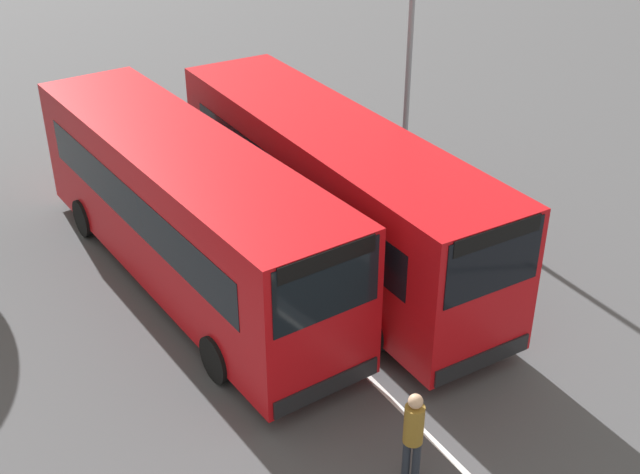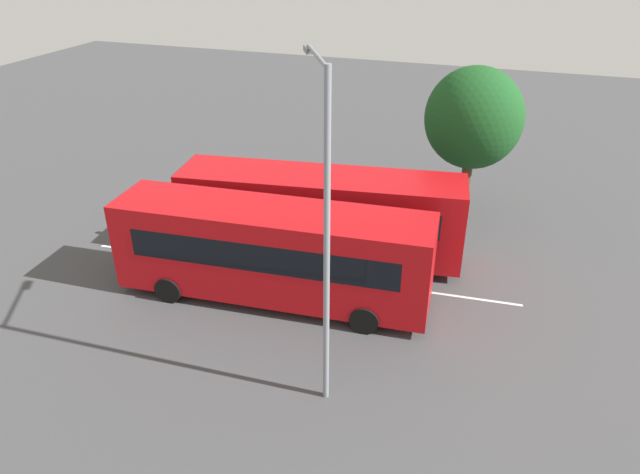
% 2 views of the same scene
% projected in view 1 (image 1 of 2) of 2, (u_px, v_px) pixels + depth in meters
% --- Properties ---
extents(ground_plane, '(76.13, 76.13, 0.00)m').
position_uv_depth(ground_plane, '(264.00, 273.00, 18.69)').
color(ground_plane, '#424244').
extents(bus_far_left, '(10.86, 3.86, 3.37)m').
position_uv_depth(bus_far_left, '(185.00, 209.00, 17.50)').
color(bus_far_left, '#B70C11').
rests_on(bus_far_left, ground).
extents(bus_center_left, '(10.78, 3.17, 3.37)m').
position_uv_depth(bus_center_left, '(333.00, 189.00, 18.34)').
color(bus_center_left, '#B70C11').
rests_on(bus_center_left, ground).
extents(pedestrian, '(0.45, 0.45, 1.80)m').
position_uv_depth(pedestrian, '(413.00, 432.00, 12.66)').
color(pedestrian, '#232833').
rests_on(pedestrian, ground).
extents(lane_stripe_outer_left, '(16.26, 1.24, 0.01)m').
position_uv_depth(lane_stripe_outer_left, '(264.00, 273.00, 18.68)').
color(lane_stripe_outer_left, silver).
rests_on(lane_stripe_outer_left, ground).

